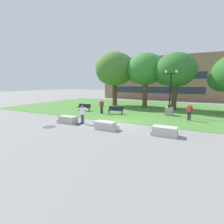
# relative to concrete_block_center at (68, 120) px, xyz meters

# --- Properties ---
(ground_plane) EXTENTS (140.00, 140.00, 0.00)m
(ground_plane) POSITION_rel_concrete_block_center_xyz_m (4.16, 2.35, -0.31)
(ground_plane) COLOR gray
(grass_lawn) EXTENTS (40.00, 20.00, 0.02)m
(grass_lawn) POSITION_rel_concrete_block_center_xyz_m (4.16, 12.35, -0.30)
(grass_lawn) COLOR #4C8438
(grass_lawn) RESTS_ON ground
(concrete_block_center) EXTENTS (1.83, 0.90, 0.64)m
(concrete_block_center) POSITION_rel_concrete_block_center_xyz_m (0.00, 0.00, 0.00)
(concrete_block_center) COLOR #B2ADA3
(concrete_block_center) RESTS_ON ground
(concrete_block_left) EXTENTS (1.87, 0.90, 0.64)m
(concrete_block_left) POSITION_rel_concrete_block_center_xyz_m (4.27, -0.41, 0.00)
(concrete_block_left) COLOR #BCB7B2
(concrete_block_left) RESTS_ON ground
(concrete_block_right) EXTENTS (1.80, 0.90, 0.64)m
(concrete_block_right) POSITION_rel_concrete_block_center_xyz_m (8.74, 0.06, 0.00)
(concrete_block_right) COLOR #BCB7B2
(concrete_block_right) RESTS_ON ground
(person_skateboarder) EXTENTS (1.06, 0.62, 1.71)m
(person_skateboarder) POSITION_rel_concrete_block_center_xyz_m (1.43, 0.36, 0.67)
(person_skateboarder) COLOR #384C7A
(person_skateboarder) RESTS_ON ground
(skateboard) EXTENTS (0.39, 1.04, 0.14)m
(skateboard) POSITION_rel_concrete_block_center_xyz_m (1.33, 0.04, -0.22)
(skateboard) COLOR #2D4C75
(skateboard) RESTS_ON ground
(puddle) EXTENTS (1.13, 1.13, 0.01)m
(puddle) POSITION_rel_concrete_block_center_xyz_m (-0.34, -1.91, -0.30)
(puddle) COLOR #47515B
(puddle) RESTS_ON ground
(park_bench_near_left) EXTENTS (1.86, 0.77, 0.90)m
(park_bench_near_left) POSITION_rel_concrete_block_center_xyz_m (1.91, 6.21, 0.23)
(park_bench_near_left) COLOR #1E232D
(park_bench_near_left) RESTS_ON grass_lawn
(park_bench_near_right) EXTENTS (1.82, 0.60, 0.90)m
(park_bench_near_right) POSITION_rel_concrete_block_center_xyz_m (-2.91, 6.52, 0.23)
(park_bench_near_right) COLOR #1E232D
(park_bench_near_right) RESTS_ON grass_lawn
(lamp_post_left) EXTENTS (1.32, 0.80, 5.18)m
(lamp_post_left) POSITION_rel_concrete_block_center_xyz_m (7.68, 8.29, 0.76)
(lamp_post_left) COLOR gray
(lamp_post_left) RESTS_ON grass_lawn
(tree_near_right) EXTENTS (5.66, 5.39, 7.69)m
(tree_near_right) POSITION_rel_concrete_block_center_xyz_m (7.42, 13.14, 5.02)
(tree_near_right) COLOR #4C3823
(tree_near_right) RESTS_ON grass_lawn
(tree_far_right) EXTENTS (5.81, 5.53, 8.06)m
(tree_far_right) POSITION_rel_concrete_block_center_xyz_m (3.08, 13.81, 5.33)
(tree_far_right) COLOR brown
(tree_far_right) RESTS_ON grass_lawn
(tree_near_left) EXTENTS (6.55, 6.23, 8.53)m
(tree_near_left) POSITION_rel_concrete_block_center_xyz_m (-1.91, 13.48, 5.51)
(tree_near_left) COLOR #4C3823
(tree_near_left) RESTS_ON grass_lawn
(person_bystander_near_lawn) EXTENTS (0.70, 0.40, 1.71)m
(person_bystander_near_lawn) POSITION_rel_concrete_block_center_xyz_m (9.92, 6.28, 0.68)
(person_bystander_near_lawn) COLOR #28282D
(person_bystander_near_lawn) RESTS_ON grass_lawn
(person_bystander_far_lawn) EXTENTS (0.63, 0.28, 1.71)m
(person_bystander_far_lawn) POSITION_rel_concrete_block_center_xyz_m (0.28, 5.68, 0.68)
(person_bystander_far_lawn) COLOR #28282D
(person_bystander_far_lawn) RESTS_ON grass_lawn
(building_facade_distant) EXTENTS (25.74, 1.03, 9.39)m
(building_facade_distant) POSITION_rel_concrete_block_center_xyz_m (1.85, 26.85, 4.38)
(building_facade_distant) COLOR #8E6B56
(building_facade_distant) RESTS_ON ground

